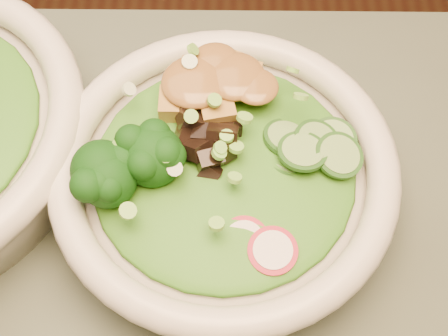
# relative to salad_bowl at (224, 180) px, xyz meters

# --- Properties ---
(salad_bowl) EXTENTS (0.26, 0.26, 0.07)m
(salad_bowl) POSITION_rel_salad_bowl_xyz_m (0.00, 0.00, 0.00)
(salad_bowl) COLOR beige
(salad_bowl) RESTS_ON dining_table
(lettuce_bed) EXTENTS (0.20, 0.20, 0.02)m
(lettuce_bed) POSITION_rel_salad_bowl_xyz_m (0.00, 0.00, 0.02)
(lettuce_bed) COLOR #245F14
(lettuce_bed) RESTS_ON salad_bowl
(broccoli_florets) EXTENTS (0.08, 0.07, 0.04)m
(broccoli_florets) POSITION_rel_salad_bowl_xyz_m (-0.06, -0.01, 0.04)
(broccoli_florets) COLOR black
(broccoli_florets) RESTS_ON salad_bowl
(radish_slices) EXTENTS (0.11, 0.04, 0.02)m
(radish_slices) POSITION_rel_salad_bowl_xyz_m (0.01, -0.06, 0.02)
(radish_slices) COLOR maroon
(radish_slices) RESTS_ON salad_bowl
(cucumber_slices) EXTENTS (0.07, 0.07, 0.04)m
(cucumber_slices) POSITION_rel_salad_bowl_xyz_m (0.06, 0.01, 0.03)
(cucumber_slices) COLOR #7BA85D
(cucumber_slices) RESTS_ON salad_bowl
(mushroom_heap) EXTENTS (0.07, 0.07, 0.04)m
(mushroom_heap) POSITION_rel_salad_bowl_xyz_m (-0.00, 0.01, 0.03)
(mushroom_heap) COLOR black
(mushroom_heap) RESTS_ON salad_bowl
(tofu_cubes) EXTENTS (0.09, 0.06, 0.04)m
(tofu_cubes) POSITION_rel_salad_bowl_xyz_m (-0.01, 0.06, 0.03)
(tofu_cubes) COLOR olive
(tofu_cubes) RESTS_ON salad_bowl
(peanut_sauce) EXTENTS (0.07, 0.05, 0.02)m
(peanut_sauce) POSITION_rel_salad_bowl_xyz_m (-0.01, 0.06, 0.04)
(peanut_sauce) COLOR brown
(peanut_sauce) RESTS_ON tofu_cubes
(scallion_garnish) EXTENTS (0.19, 0.19, 0.02)m
(scallion_garnish) POSITION_rel_salad_bowl_xyz_m (0.00, 0.00, 0.04)
(scallion_garnish) COLOR #73BE43
(scallion_garnish) RESTS_ON salad_bowl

